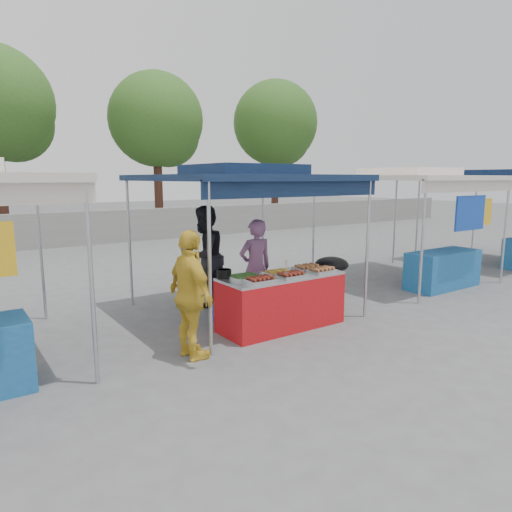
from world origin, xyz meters
TOP-DOWN VIEW (x-y plane):
  - ground_plane at (0.00, 0.00)m, footprint 80.00×80.00m
  - back_wall at (0.00, 11.00)m, footprint 40.00×0.25m
  - main_canopy at (0.00, 0.97)m, footprint 3.20×3.20m
  - neighbor_stall_right at (4.50, 0.57)m, footprint 3.20×3.20m
  - tree_2 at (3.65, 12.97)m, footprint 3.90×3.90m
  - tree_3 at (9.84, 12.90)m, footprint 4.11×4.11m
  - vendor_table at (0.00, -0.10)m, footprint 2.00×0.80m
  - food_tray_fl at (-0.57, -0.34)m, footprint 0.42×0.30m
  - food_tray_fm at (-0.01, -0.34)m, footprint 0.42×0.30m
  - food_tray_fr at (0.63, -0.34)m, footprint 0.42×0.30m
  - food_tray_bl at (-0.65, -0.04)m, footprint 0.42×0.30m
  - food_tray_bm at (-0.03, -0.03)m, footprint 0.42×0.30m
  - food_tray_br at (0.59, -0.03)m, footprint 0.42×0.30m
  - cooking_pot at (-0.85, 0.23)m, footprint 0.22×0.22m
  - skewer_cup at (-0.10, -0.34)m, footprint 0.07×0.07m
  - wok_burner at (1.25, 0.07)m, footprint 0.59×0.59m
  - crate_left at (-0.51, 0.62)m, footprint 0.52×0.36m
  - crate_right at (0.42, 0.59)m, footprint 0.52×0.36m
  - crate_stacked at (0.42, 0.59)m, footprint 0.49×0.34m
  - vendor_woman at (0.04, 0.67)m, footprint 0.64×0.46m
  - helper_man at (-0.39, 1.70)m, footprint 1.11×1.01m
  - customer_person at (-1.75, -0.44)m, footprint 0.45×1.01m

SIDE VIEW (x-z plane):
  - ground_plane at x=0.00m, z-range 0.00..0.00m
  - crate_left at x=-0.51m, z-range 0.00..0.31m
  - crate_right at x=0.42m, z-range 0.00..0.31m
  - vendor_table at x=0.00m, z-range 0.00..0.85m
  - crate_stacked at x=0.42m, z-range 0.31..0.60m
  - wok_burner at x=1.25m, z-range 0.09..1.08m
  - back_wall at x=0.00m, z-range 0.00..1.20m
  - vendor_woman at x=0.04m, z-range 0.00..1.66m
  - customer_person at x=-1.75m, z-range 0.00..1.70m
  - food_tray_fl at x=-0.57m, z-range 0.85..0.92m
  - food_tray_fm at x=-0.01m, z-range 0.85..0.92m
  - food_tray_fr at x=0.63m, z-range 0.85..0.92m
  - food_tray_bl at x=-0.65m, z-range 0.85..0.92m
  - food_tray_bm at x=-0.03m, z-range 0.85..0.92m
  - food_tray_br at x=0.59m, z-range 0.85..0.92m
  - skewer_cup at x=-0.10m, z-range 0.85..0.94m
  - cooking_pot at x=-0.85m, z-range 0.85..0.98m
  - helper_man at x=-0.39m, z-range 0.00..1.86m
  - neighbor_stall_right at x=4.50m, z-range 0.32..2.89m
  - main_canopy at x=0.00m, z-range 1.08..3.65m
  - tree_2 at x=3.65m, z-range 1.24..7.95m
  - tree_3 at x=9.84m, z-range 1.30..8.38m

